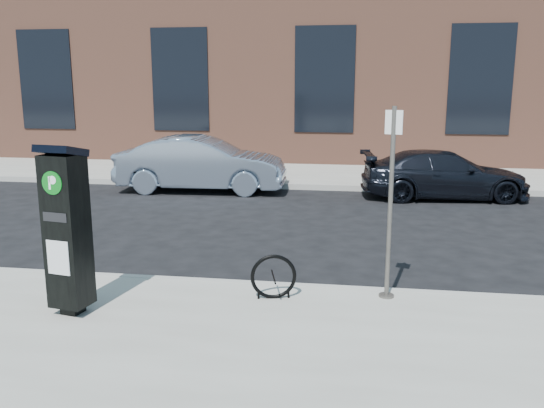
% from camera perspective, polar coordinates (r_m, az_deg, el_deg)
% --- Properties ---
extents(ground, '(120.00, 120.00, 0.00)m').
position_cam_1_polar(ground, '(8.33, -0.42, -8.76)').
color(ground, black).
rests_on(ground, ground).
extents(sidewalk_far, '(60.00, 12.00, 0.15)m').
position_cam_1_polar(sidewalk_far, '(21.91, 5.41, 4.47)').
color(sidewalk_far, gray).
rests_on(sidewalk_far, ground).
extents(curb_near, '(60.00, 0.12, 0.16)m').
position_cam_1_polar(curb_near, '(8.29, -0.44, -8.32)').
color(curb_near, '#9E9B93').
rests_on(curb_near, ground).
extents(curb_far, '(60.00, 0.12, 0.16)m').
position_cam_1_polar(curb_far, '(16.02, 4.13, 1.68)').
color(curb_far, '#9E9B93').
rests_on(curb_far, ground).
extents(building, '(28.00, 10.05, 8.25)m').
position_cam_1_polar(building, '(24.74, 6.03, 14.78)').
color(building, brown).
rests_on(building, ground).
extents(parking_kiosk, '(0.55, 0.51, 2.10)m').
position_cam_1_polar(parking_kiosk, '(7.35, -19.66, -2.30)').
color(parking_kiosk, black).
rests_on(parking_kiosk, sidewalk_near).
extents(sign_pole, '(0.22, 0.20, 2.51)m').
position_cam_1_polar(sign_pole, '(7.56, 11.64, -0.13)').
color(sign_pole, '#524C48').
rests_on(sign_pole, sidewalk_near).
extents(bike_rack, '(0.60, 0.19, 0.61)m').
position_cam_1_polar(bike_rack, '(7.61, 0.15, -7.24)').
color(bike_rack, black).
rests_on(bike_rack, sidewalk_near).
extents(car_silver, '(4.62, 1.83, 1.50)m').
position_cam_1_polar(car_silver, '(15.83, -7.01, 3.97)').
color(car_silver, '#808FA3').
rests_on(car_silver, ground).
extents(car_dark, '(4.37, 2.14, 1.22)m').
position_cam_1_polar(car_dark, '(15.42, 16.69, 2.81)').
color(car_dark, black).
rests_on(car_dark, ground).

